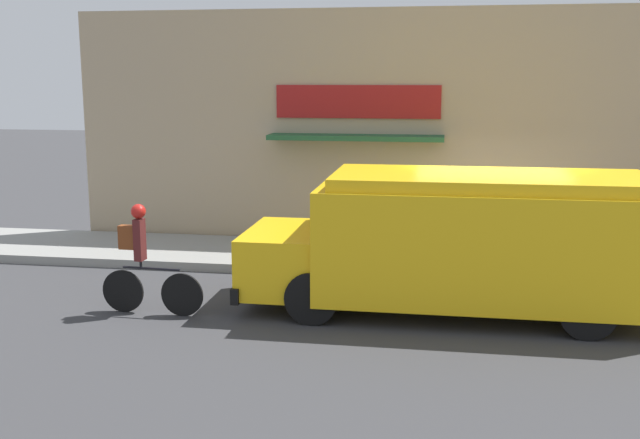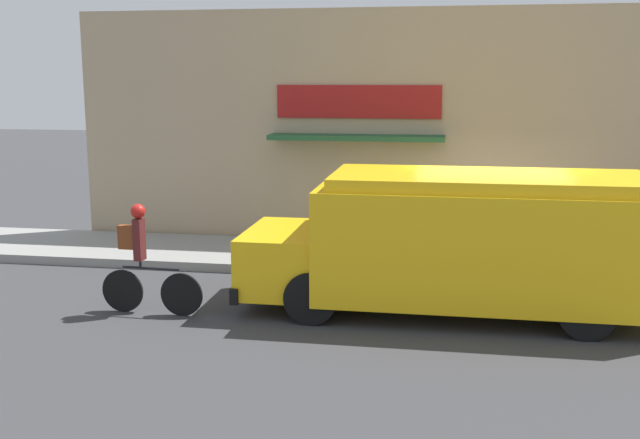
# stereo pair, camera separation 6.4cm
# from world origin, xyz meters

# --- Properties ---
(ground_plane) EXTENTS (70.00, 70.00, 0.00)m
(ground_plane) POSITION_xyz_m (0.00, 0.00, 0.00)
(ground_plane) COLOR #38383A
(sidewalk) EXTENTS (28.00, 2.45, 0.17)m
(sidewalk) POSITION_xyz_m (0.00, 1.22, 0.09)
(sidewalk) COLOR gray
(sidewalk) RESTS_ON ground_plane
(storefront) EXTENTS (17.19, 0.86, 4.93)m
(storefront) POSITION_xyz_m (-0.06, 2.62, 2.47)
(storefront) COLOR tan
(storefront) RESTS_ON ground_plane
(school_bus) EXTENTS (6.24, 2.67, 2.14)m
(school_bus) POSITION_xyz_m (-0.44, -1.62, 1.12)
(school_bus) COLOR yellow
(school_bus) RESTS_ON ground_plane
(cyclist) EXTENTS (1.62, 0.22, 1.69)m
(cyclist) POSITION_xyz_m (-5.22, -2.50, 0.83)
(cyclist) COLOR black
(cyclist) RESTS_ON ground_plane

